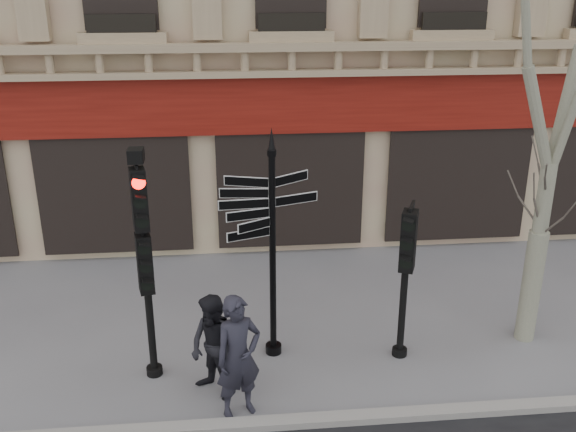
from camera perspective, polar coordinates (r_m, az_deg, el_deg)
The scene contains 8 objects.
ground at distance 11.23m, azimuth 2.83°, elevation -13.41°, with size 80.00×80.00×0.00m, color slate.
kerb at distance 10.08m, azimuth 4.05°, elevation -17.58°, with size 80.00×0.25×0.12m, color gray.
fingerpost at distance 10.42m, azimuth -1.42°, elevation 0.72°, with size 1.95×1.95×4.07m.
traffic_signal_main at distance 10.15m, azimuth -12.75°, elevation -2.01°, with size 0.49×0.40×3.90m.
traffic_signal_secondary at distance 10.84m, azimuth 10.47°, elevation -3.57°, with size 0.55×0.48×2.72m.
plane_tree at distance 11.17m, azimuth 23.97°, elevation 16.17°, with size 3.08×3.08×8.17m.
pedestrian_a at distance 9.74m, azimuth -4.42°, elevation -12.39°, with size 0.72×0.47×1.98m, color #21212C.
pedestrian_b at distance 10.22m, azimuth -6.59°, elevation -11.53°, with size 0.84×0.66×1.73m, color black.
Camera 1 is at (-1.45, -9.17, 6.32)m, focal length 40.00 mm.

